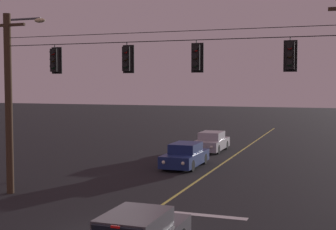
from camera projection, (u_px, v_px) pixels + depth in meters
The scene contains 10 objects.
lane_centre_stripe at pixel (201, 179), 24.56m from camera, with size 0.14×60.00×0.01m, color #D1C64C.
stop_bar_paint at pixel (202, 215), 17.72m from camera, with size 3.40×0.36×0.01m, color silver.
signal_span_assembly at pixel (159, 103), 18.65m from camera, with size 15.93×0.32×7.89m.
traffic_light_leftmost at pixel (55, 60), 20.09m from camera, with size 0.48×0.41×1.22m.
traffic_light_left_inner at pixel (127, 59), 18.98m from camera, with size 0.48×0.41×1.22m.
traffic_light_centre at pixel (196, 57), 18.03m from camera, with size 0.48×0.41×1.22m.
traffic_light_right_inner at pixel (290, 56), 16.88m from camera, with size 0.48×0.41×1.22m.
car_oncoming_lead at pixel (185, 156), 28.08m from camera, with size 1.80×4.42×1.39m.
car_oncoming_trailing at pixel (211, 142), 34.76m from camera, with size 1.80×4.42×1.39m.
street_lamp_corner at pixel (15, 84), 23.24m from camera, with size 2.11×0.30×8.05m.
Camera 1 is at (6.55, -13.46, 4.82)m, focal length 51.33 mm.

